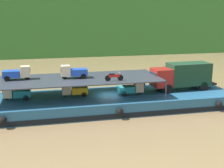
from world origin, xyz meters
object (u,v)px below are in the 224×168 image
at_px(mini_truck_upper_stern, 17,73).
at_px(motorcycle_upper_port, 114,77).
at_px(mini_truck_lower_aft, 74,90).
at_px(mini_truck_lower_mid, 131,88).
at_px(mini_truck_lower_stern, 16,93).
at_px(covered_lorry, 182,75).
at_px(cargo_barge, 111,101).
at_px(mini_truck_upper_mid, 74,72).

relative_size(mini_truck_upper_stern, motorcycle_upper_port, 1.46).
bearing_deg(motorcycle_upper_port, mini_truck_upper_stern, 163.91).
height_order(mini_truck_lower_aft, mini_truck_lower_mid, same).
height_order(mini_truck_lower_stern, mini_truck_lower_mid, same).
distance_m(covered_lorry, mini_truck_lower_stern, 18.36).
relative_size(cargo_barge, mini_truck_upper_stern, 9.72).
bearing_deg(mini_truck_upper_stern, motorcycle_upper_port, -16.09).
height_order(cargo_barge, motorcycle_upper_port, motorcycle_upper_port).
height_order(mini_truck_lower_stern, motorcycle_upper_port, motorcycle_upper_port).
bearing_deg(motorcycle_upper_port, mini_truck_upper_mid, 150.37).
height_order(mini_truck_lower_aft, mini_truck_upper_stern, mini_truck_upper_stern).
xyz_separation_m(mini_truck_lower_stern, mini_truck_upper_stern, (0.18, 0.34, 2.00)).
height_order(mini_truck_upper_mid, motorcycle_upper_port, mini_truck_upper_mid).
height_order(covered_lorry, mini_truck_upper_stern, mini_truck_upper_stern).
distance_m(covered_lorry, mini_truck_upper_stern, 18.19).
xyz_separation_m(covered_lorry, mini_truck_lower_aft, (-12.39, 0.04, -1.00)).
bearing_deg(mini_truck_upper_mid, motorcycle_upper_port, -29.63).
distance_m(mini_truck_lower_stern, mini_truck_lower_mid, 12.05).
distance_m(mini_truck_upper_stern, mini_truck_upper_mid, 5.75).
xyz_separation_m(mini_truck_lower_stern, motorcycle_upper_port, (9.72, -2.42, 1.74)).
relative_size(mini_truck_lower_aft, mini_truck_upper_mid, 1.01).
relative_size(mini_truck_lower_stern, mini_truck_upper_stern, 1.00).
distance_m(mini_truck_lower_aft, mini_truck_lower_mid, 6.12).
bearing_deg(motorcycle_upper_port, mini_truck_lower_aft, 148.12).
relative_size(mini_truck_lower_mid, mini_truck_upper_stern, 1.00).
relative_size(covered_lorry, mini_truck_upper_stern, 2.86).
relative_size(mini_truck_lower_stern, mini_truck_lower_mid, 1.00).
bearing_deg(mini_truck_lower_aft, cargo_barge, -5.67).
height_order(covered_lorry, motorcycle_upper_port, covered_lorry).
relative_size(covered_lorry, motorcycle_upper_port, 4.17).
distance_m(mini_truck_upper_mid, motorcycle_upper_port, 4.40).
distance_m(cargo_barge, mini_truck_lower_stern, 9.96).
distance_m(mini_truck_upper_stern, motorcycle_upper_port, 9.93).
distance_m(cargo_barge, mini_truck_upper_mid, 5.24).
xyz_separation_m(cargo_barge, mini_truck_lower_mid, (2.18, -0.35, 1.44)).
height_order(mini_truck_lower_mid, motorcycle_upper_port, motorcycle_upper_port).
xyz_separation_m(mini_truck_lower_stern, mini_truck_lower_aft, (5.94, -0.07, 0.00)).
relative_size(cargo_barge, motorcycle_upper_port, 14.17).
bearing_deg(cargo_barge, mini_truck_lower_stern, 177.34).
height_order(covered_lorry, mini_truck_lower_stern, covered_lorry).
bearing_deg(motorcycle_upper_port, mini_truck_lower_stern, 166.03).
bearing_deg(cargo_barge, mini_truck_upper_mid, 176.90).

